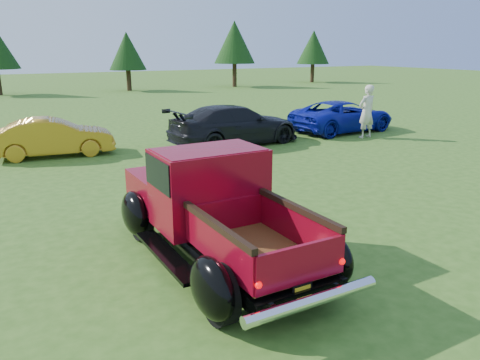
{
  "coord_description": "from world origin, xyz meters",
  "views": [
    {
      "loc": [
        -4.18,
        -6.44,
        3.25
      ],
      "look_at": [
        -0.54,
        0.2,
        1.1
      ],
      "focal_mm": 35.0,
      "sensor_mm": 36.0,
      "label": 1
    }
  ],
  "objects": [
    {
      "name": "tree_mid_right",
      "position": [
        6.0,
        30.0,
        2.97
      ],
      "size": [
        2.82,
        2.82,
        4.4
      ],
      "color": "#332114",
      "rests_on": "ground"
    },
    {
      "name": "show_car_grey",
      "position": [
        3.35,
        7.65,
        0.68
      ],
      "size": [
        4.86,
        2.32,
        1.37
      ],
      "primitive_type": "imported",
      "rotation": [
        0.0,
        0.0,
        1.66
      ],
      "color": "black",
      "rests_on": "ground"
    },
    {
      "name": "spectator",
      "position": [
        8.2,
        6.43,
        0.97
      ],
      "size": [
        0.74,
        0.51,
        1.95
      ],
      "primitive_type": "imported",
      "rotation": [
        0.0,
        0.0,
        3.2
      ],
      "color": "beige",
      "rests_on": "ground"
    },
    {
      "name": "ground",
      "position": [
        0.0,
        0.0,
        0.0
      ],
      "size": [
        120.0,
        120.0,
        0.0
      ],
      "primitive_type": "plane",
      "color": "#345C1A",
      "rests_on": "ground"
    },
    {
      "name": "tree_far_east",
      "position": [
        24.0,
        30.5,
        3.25
      ],
      "size": [
        3.07,
        3.07,
        4.8
      ],
      "color": "#332114",
      "rests_on": "ground"
    },
    {
      "name": "pickup_truck",
      "position": [
        -1.21,
        -0.0,
        0.83
      ],
      "size": [
        2.27,
        4.74,
        1.74
      ],
      "rotation": [
        0.0,
        0.0,
        0.01
      ],
      "color": "black",
      "rests_on": "ground"
    },
    {
      "name": "show_car_blue",
      "position": [
        8.35,
        7.9,
        0.61
      ],
      "size": [
        4.55,
        2.37,
        1.22
      ],
      "primitive_type": "imported",
      "rotation": [
        0.0,
        0.0,
        1.65
      ],
      "color": "#0E179C",
      "rests_on": "ground"
    },
    {
      "name": "tree_east",
      "position": [
        15.0,
        29.5,
        3.66
      ],
      "size": [
        3.46,
        3.46,
        5.4
      ],
      "color": "#332114",
      "rests_on": "ground"
    },
    {
      "name": "show_car_yellow",
      "position": [
        -2.4,
        8.76,
        0.59
      ],
      "size": [
        3.69,
        1.65,
        1.18
      ],
      "primitive_type": "imported",
      "rotation": [
        0.0,
        0.0,
        1.45
      ],
      "color": "orange",
      "rests_on": "ground"
    }
  ]
}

